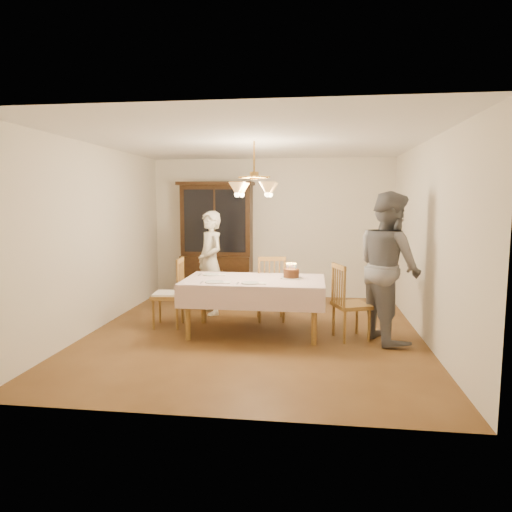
# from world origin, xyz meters

# --- Properties ---
(ground) EXTENTS (5.00, 5.00, 0.00)m
(ground) POSITION_xyz_m (0.00, 0.00, 0.00)
(ground) COLOR brown
(ground) RESTS_ON ground
(room_shell) EXTENTS (5.00, 5.00, 5.00)m
(room_shell) POSITION_xyz_m (0.00, 0.00, 1.58)
(room_shell) COLOR white
(room_shell) RESTS_ON ground
(dining_table) EXTENTS (1.90, 1.10, 0.76)m
(dining_table) POSITION_xyz_m (0.00, 0.00, 0.68)
(dining_table) COLOR brown
(dining_table) RESTS_ON ground
(china_hutch) EXTENTS (1.38, 0.54, 2.16)m
(china_hutch) POSITION_xyz_m (-1.00, 2.25, 1.04)
(china_hutch) COLOR black
(china_hutch) RESTS_ON ground
(chair_far_side) EXTENTS (0.51, 0.49, 1.00)m
(chair_far_side) POSITION_xyz_m (0.16, 0.71, 0.44)
(chair_far_side) COLOR brown
(chair_far_side) RESTS_ON ground
(chair_left_end) EXTENTS (0.45, 0.47, 1.00)m
(chair_left_end) POSITION_xyz_m (-1.28, 0.19, 0.45)
(chair_left_end) COLOR brown
(chair_left_end) RESTS_ON ground
(chair_right_end) EXTENTS (0.55, 0.56, 1.00)m
(chair_right_end) POSITION_xyz_m (1.29, -0.09, 0.44)
(chair_right_end) COLOR brown
(chair_right_end) RESTS_ON ground
(elderly_woman) EXTENTS (0.69, 0.72, 1.66)m
(elderly_woman) POSITION_xyz_m (-0.84, 1.01, 0.83)
(elderly_woman) COLOR beige
(elderly_woman) RESTS_ON ground
(adult_in_grey) EXTENTS (1.02, 1.14, 1.94)m
(adult_in_grey) POSITION_xyz_m (1.77, -0.07, 0.97)
(adult_in_grey) COLOR slate
(adult_in_grey) RESTS_ON ground
(birthday_cake) EXTENTS (0.30, 0.30, 0.21)m
(birthday_cake) POSITION_xyz_m (0.50, 0.11, 0.82)
(birthday_cake) COLOR white
(birthday_cake) RESTS_ON dining_table
(place_setting_near_left) EXTENTS (0.39, 0.24, 0.02)m
(place_setting_near_left) POSITION_xyz_m (-0.47, -0.34, 0.77)
(place_setting_near_left) COLOR white
(place_setting_near_left) RESTS_ON dining_table
(place_setting_near_right) EXTENTS (0.38, 0.23, 0.02)m
(place_setting_near_right) POSITION_xyz_m (0.01, -0.35, 0.77)
(place_setting_near_right) COLOR white
(place_setting_near_right) RESTS_ON dining_table
(place_setting_far_left) EXTENTS (0.38, 0.24, 0.02)m
(place_setting_far_left) POSITION_xyz_m (-0.64, 0.23, 0.77)
(place_setting_far_left) COLOR white
(place_setting_far_left) RESTS_ON dining_table
(chandelier) EXTENTS (0.62, 0.62, 0.73)m
(chandelier) POSITION_xyz_m (-0.00, -0.00, 1.98)
(chandelier) COLOR #BF8C3F
(chandelier) RESTS_ON ground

